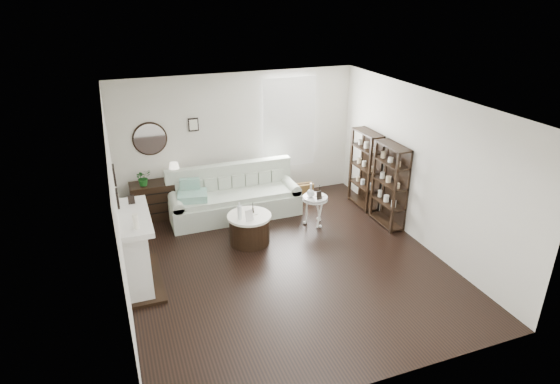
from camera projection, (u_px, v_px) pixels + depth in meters
name	position (u px, v px, depth m)	size (l,w,h in m)	color
room	(272.00, 125.00, 9.69)	(5.50, 5.50, 5.50)	black
fireplace	(137.00, 252.00, 7.09)	(0.50, 1.40, 1.84)	white
shelf_unit_far	(365.00, 169.00, 9.54)	(0.30, 0.80, 1.60)	black
shelf_unit_near	(389.00, 185.00, 8.77)	(0.30, 0.80, 1.60)	black
sofa	(234.00, 199.00, 9.34)	(2.56, 0.88, 0.99)	#9DA895
quilt	(193.00, 196.00, 8.86)	(0.55, 0.45, 0.14)	#24865C
suitcase	(301.00, 192.00, 10.02)	(0.54, 0.18, 0.36)	olive
dresser	(161.00, 200.00, 9.21)	(1.11, 0.48, 0.74)	black
table_lamp	(175.00, 172.00, 9.09)	(0.23, 0.23, 0.37)	beige
potted_plant	(143.00, 178.00, 8.87)	(0.29, 0.25, 0.32)	#185419
drum_table	(250.00, 229.00, 8.32)	(0.78, 0.78, 0.54)	black
pedestal_table	(315.00, 199.00, 8.86)	(0.48, 0.48, 0.58)	silver
eiffel_drum	(253.00, 208.00, 8.25)	(0.11, 0.11, 0.18)	black
bottle_drum	(240.00, 211.00, 8.01)	(0.07, 0.07, 0.31)	silver
card_frame_drum	(249.00, 215.00, 7.99)	(0.15, 0.01, 0.19)	silver
eiffel_ped	(319.00, 191.00, 8.86)	(0.11, 0.11, 0.19)	black
flask_ped	(311.00, 190.00, 8.77)	(0.15, 0.15, 0.28)	silver
card_frame_ped	(319.00, 195.00, 8.71)	(0.11, 0.01, 0.15)	black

